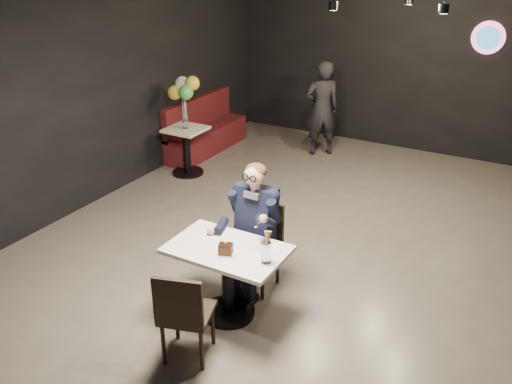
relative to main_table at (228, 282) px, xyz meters
The scene contains 16 objects.
floor 1.25m from the main_table, 65.78° to the left, with size 9.00×9.00×0.00m, color #6F685D.
wall_sign 5.93m from the main_table, 76.94° to the left, with size 0.50×0.06×0.50m, color pink, non-canonical shape.
main_table is the anchor object (origin of this frame).
chair_far 0.56m from the main_table, 90.00° to the left, with size 0.42×0.46×0.92m, color black.
chair_near 0.66m from the main_table, 90.00° to the right, with size 0.42×0.46×0.92m, color black.
seated_man 0.65m from the main_table, 90.00° to the left, with size 0.60×0.80×1.44m, color black.
dessert_plate 0.39m from the main_table, 56.35° to the right, with size 0.22×0.22×0.01m, color white.
cake_slice 0.45m from the main_table, 63.04° to the right, with size 0.12×0.10×0.09m, color black.
mint_leaf 0.49m from the main_table, 64.01° to the right, with size 0.06×0.04×0.01m, color #287C2D.
sundae_glass 0.64m from the main_table, ahead, with size 0.09×0.09×0.20m, color silver.
wafer_cone 0.77m from the main_table, ahead, with size 0.07×0.07×0.14m, color tan.
booth_bench 4.64m from the main_table, 126.54° to the left, with size 0.47×1.87×0.94m, color #4D1010.
side_table 3.67m from the main_table, 132.08° to the left, with size 0.57×0.57×0.71m, color white.
balloon_vase 3.70m from the main_table, 132.08° to the left, with size 0.09×0.09×0.14m, color silver.
balloon_bunch 3.77m from the main_table, 132.08° to the left, with size 0.40×0.40×0.65m, color gold.
passerby 4.71m from the main_table, 102.29° to the left, with size 0.58×0.38×1.60m, color black.
Camera 1 is at (1.88, -4.75, 3.32)m, focal length 38.00 mm.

